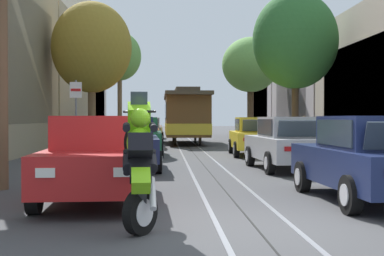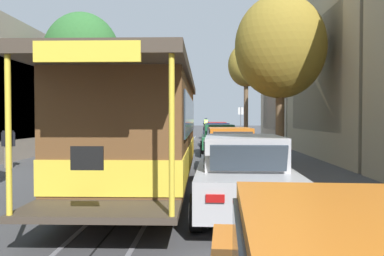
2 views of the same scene
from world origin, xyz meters
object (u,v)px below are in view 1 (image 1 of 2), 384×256
parked_car_navy_second_left (128,143)px  street_tree_kerb_left_mid (120,57)px  parked_car_green_mid_left (139,136)px  cable_car_trolley (186,116)px  street_tree_kerb_right_mid (250,65)px  pedestrian_on_left_pavement (304,130)px  street_sign_post (76,114)px  street_tree_kerb_right_second (295,41)px  parked_car_silver_second_right (288,143)px  fire_hydrant (63,159)px  parked_car_red_near_left (97,158)px  parked_car_orange_sixth_left (149,128)px  street_tree_kerb_left_second (92,48)px  parked_car_orange_fourth_left (142,132)px  motorcycle_with_rider (140,157)px  parked_car_navy_near_right (371,158)px  parked_car_yellow_mid_right (255,136)px  parked_car_silver_fifth_left (147,130)px

parked_car_navy_second_left → street_tree_kerb_left_mid: (-2.00, 21.45, 5.00)m
parked_car_green_mid_left → cable_car_trolley: (2.32, 10.28, 0.86)m
street_tree_kerb_left_mid → street_tree_kerb_right_mid: (8.96, -1.33, -0.65)m
parked_car_navy_second_left → pedestrian_on_left_pavement: bearing=53.8°
parked_car_green_mid_left → pedestrian_on_left_pavement: (8.34, 5.72, 0.15)m
street_sign_post → street_tree_kerb_right_second: bearing=39.6°
parked_car_silver_second_right → fire_hydrant: (-6.46, -0.94, -0.38)m
parked_car_red_near_left → parked_car_orange_sixth_left: (0.05, 30.90, 0.00)m
parked_car_orange_sixth_left → street_tree_kerb_left_second: size_ratio=0.62×
parked_car_orange_fourth_left → motorcycle_with_rider: motorcycle_with_rider is taller
street_tree_kerb_left_second → fire_hydrant: size_ratio=8.48×
parked_car_green_mid_left → pedestrian_on_left_pavement: size_ratio=2.61×
parked_car_navy_near_right → parked_car_silver_second_right: bearing=91.0°
parked_car_red_near_left → parked_car_yellow_mid_right: bearing=67.4°
parked_car_navy_second_left → parked_car_navy_near_right: same height
parked_car_silver_fifth_left → parked_car_orange_sixth_left: same height
parked_car_yellow_mid_right → street_tree_kerb_right_second: 4.88m
parked_car_green_mid_left → motorcycle_with_rider: bearing=-87.3°
parked_car_silver_second_right → cable_car_trolley: (-2.41, 16.51, 0.86)m
parked_car_orange_fourth_left → cable_car_trolley: bearing=57.9°
parked_car_green_mid_left → parked_car_orange_fourth_left: bearing=91.5°
parked_car_silver_second_right → pedestrian_on_left_pavement: (3.61, 11.94, 0.15)m
street_tree_kerb_right_mid → pedestrian_on_left_pavement: 9.70m
parked_car_green_mid_left → parked_car_orange_fourth_left: 6.33m
motorcycle_with_rider → street_sign_post: size_ratio=0.71×
parked_car_silver_fifth_left → street_tree_kerb_right_mid: 8.41m
parked_car_silver_second_right → parked_car_yellow_mid_right: 6.22m
parked_car_silver_second_right → fire_hydrant: bearing=-171.7°
fire_hydrant → parked_car_orange_sixth_left: bearing=86.6°
parked_car_silver_fifth_left → parked_car_yellow_mid_right: (4.82, -12.41, 0.00)m
parked_car_green_mid_left → motorcycle_with_rider: (0.70, -14.66, 0.21)m
parked_car_navy_second_left → parked_car_navy_near_right: 8.21m
street_tree_kerb_left_second → street_tree_kerb_right_second: 9.57m
parked_car_orange_fourth_left → parked_car_navy_second_left: bearing=-89.6°
parked_car_navy_near_right → parked_car_yellow_mid_right: 12.36m
parked_car_navy_second_left → pedestrian_on_left_pavement: (8.41, 11.49, 0.15)m
street_tree_kerb_left_second → motorcycle_with_rider: (3.14, -18.59, -3.91)m
parked_car_navy_second_left → parked_car_silver_second_right: 4.82m
parked_car_navy_near_right → street_tree_kerb_right_mid: street_tree_kerb_right_mid is taller
parked_car_red_near_left → street_sign_post: bearing=102.6°
parked_car_orange_sixth_left → parked_car_silver_fifth_left: bearing=-89.0°
parked_car_silver_fifth_left → street_tree_kerb_right_second: bearing=-57.7°
street_sign_post → parked_car_orange_fourth_left: bearing=82.8°
street_tree_kerb_right_mid → parked_car_silver_second_right: bearing=-96.0°
parked_car_orange_fourth_left → parked_car_orange_sixth_left: bearing=90.0°
street_tree_kerb_left_second → cable_car_trolley: 8.58m
parked_car_navy_near_right → parked_car_silver_second_right: size_ratio=1.00×
street_tree_kerb_left_mid → motorcycle_with_rider: street_tree_kerb_left_mid is taller
street_sign_post → parked_car_orange_sixth_left: bearing=86.5°
parked_car_navy_second_left → motorcycle_with_rider: size_ratio=2.30×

